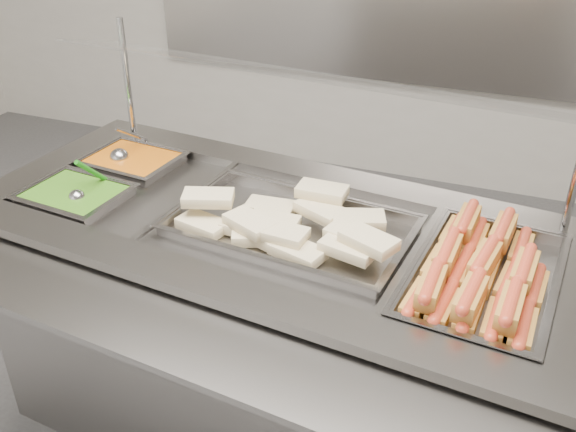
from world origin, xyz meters
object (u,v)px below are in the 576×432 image
(sneeze_guard, at_px, (306,79))
(serving_spoon, at_px, (80,193))
(steam_counter, at_px, (275,335))
(pan_wraps, at_px, (291,231))
(ladle, at_px, (120,156))
(pan_hotdogs, at_px, (482,287))

(sneeze_guard, bearing_deg, serving_spoon, -155.04)
(steam_counter, height_order, pan_wraps, pan_wraps)
(steam_counter, height_order, sneeze_guard, sneeze_guard)
(pan_wraps, bearing_deg, serving_spoon, -173.45)
(pan_wraps, bearing_deg, ladle, 164.08)
(pan_hotdogs, relative_size, serving_spoon, 3.41)
(steam_counter, bearing_deg, pan_hotdogs, -5.97)
(sneeze_guard, xyz_separation_m, ladle, (-0.65, -0.02, -0.34))
(steam_counter, relative_size, pan_wraps, 2.72)
(steam_counter, xyz_separation_m, pan_wraps, (0.06, -0.01, 0.40))
(pan_hotdogs, distance_m, serving_spoon, 1.17)
(pan_wraps, relative_size, serving_spoon, 4.20)
(pan_wraps, distance_m, serving_spoon, 0.65)
(ladle, height_order, serving_spoon, serving_spoon)
(serving_spoon, bearing_deg, pan_hotdogs, 0.92)
(steam_counter, height_order, serving_spoon, serving_spoon)
(ladle, bearing_deg, pan_wraps, -15.92)
(pan_hotdogs, distance_m, pan_wraps, 0.53)
(sneeze_guard, bearing_deg, steam_counter, -95.97)
(pan_wraps, distance_m, ladle, 0.71)
(pan_hotdogs, xyz_separation_m, serving_spoon, (-1.17, -0.02, 0.05))
(pan_hotdogs, distance_m, ladle, 1.24)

